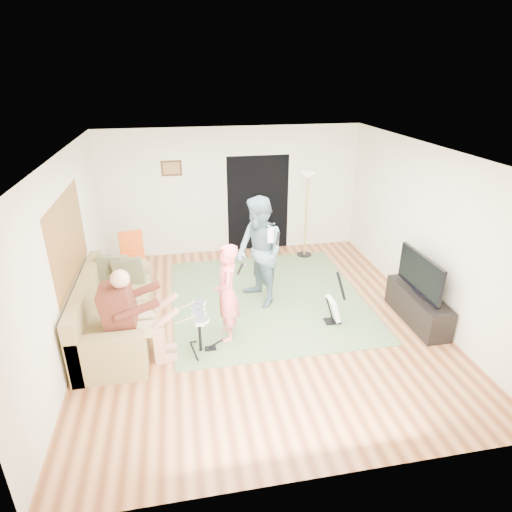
{
  "coord_description": "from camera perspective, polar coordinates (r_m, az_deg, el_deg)",
  "views": [
    {
      "loc": [
        -1.16,
        -5.86,
        3.77
      ],
      "look_at": [
        -0.0,
        0.3,
        1.01
      ],
      "focal_mm": 30.0,
      "sensor_mm": 36.0,
      "label": 1
    }
  ],
  "objects": [
    {
      "name": "ceiling",
      "position": [
        6.07,
        0.55,
        13.61
      ],
      "size": [
        6.0,
        6.0,
        0.0
      ],
      "primitive_type": "plane",
      "rotation": [
        3.14,
        0.0,
        0.0
      ],
      "color": "white",
      "rests_on": "walls"
    },
    {
      "name": "walls",
      "position": [
        6.44,
        0.51,
        1.71
      ],
      "size": [
        5.5,
        6.0,
        2.7
      ],
      "primitive_type": null,
      "color": "white",
      "rests_on": "floor"
    },
    {
      "name": "window_blinds",
      "position": [
        6.64,
        -23.78,
        2.15
      ],
      "size": [
        0.0,
        2.05,
        2.05
      ],
      "primitive_type": "plane",
      "rotation": [
        1.57,
        0.0,
        1.57
      ],
      "color": "#99652F",
      "rests_on": "walls"
    },
    {
      "name": "guitarist",
      "position": [
        7.13,
        0.44,
        0.44
      ],
      "size": [
        0.99,
        1.11,
        1.89
      ],
      "primitive_type": "imported",
      "rotation": [
        0.0,
        0.0,
        -1.22
      ],
      "color": "slate",
      "rests_on": "floor"
    },
    {
      "name": "doorway",
      "position": [
        9.41,
        0.28,
        6.99
      ],
      "size": [
        2.1,
        0.0,
        2.1
      ],
      "primitive_type": "plane",
      "rotation": [
        1.57,
        0.0,
        0.0
      ],
      "color": "black",
      "rests_on": "walls"
    },
    {
      "name": "singer",
      "position": [
        6.28,
        -3.89,
        -4.96
      ],
      "size": [
        0.4,
        0.58,
        1.51
      ],
      "primitive_type": "imported",
      "rotation": [
        0.0,
        0.0,
        -1.65
      ],
      "color": "#FF6E76",
      "rests_on": "floor"
    },
    {
      "name": "floor",
      "position": [
        7.06,
        0.47,
        -8.49
      ],
      "size": [
        6.0,
        6.0,
        0.0
      ],
      "primitive_type": "plane",
      "color": "brown",
      "rests_on": "ground"
    },
    {
      "name": "drummer",
      "position": [
        6.15,
        -15.79,
        -8.9
      ],
      "size": [
        0.91,
        0.51,
        1.39
      ],
      "color": "#582418",
      "rests_on": "sofa"
    },
    {
      "name": "area_rug",
      "position": [
        7.68,
        1.49,
        -5.57
      ],
      "size": [
        3.34,
        3.56,
        0.02
      ],
      "primitive_type": "cube",
      "rotation": [
        0.0,
        0.0,
        0.0
      ],
      "color": "#557346",
      "rests_on": "floor"
    },
    {
      "name": "microphone",
      "position": [
        6.13,
        -2.13,
        -1.74
      ],
      "size": [
        0.06,
        0.06,
        0.24
      ],
      "primitive_type": null,
      "color": "black",
      "rests_on": "singer"
    },
    {
      "name": "picture_frame",
      "position": [
        9.04,
        -11.21,
        11.41
      ],
      "size": [
        0.42,
        0.03,
        0.32
      ],
      "primitive_type": "cube",
      "color": "#3F2314",
      "rests_on": "walls"
    },
    {
      "name": "dining_chair",
      "position": [
        8.25,
        -15.73,
        -1.52
      ],
      "size": [
        0.53,
        0.55,
        1.04
      ],
      "rotation": [
        0.0,
        0.0,
        0.23
      ],
      "color": "tan",
      "rests_on": "floor"
    },
    {
      "name": "tv_cabinet",
      "position": [
        7.4,
        20.73,
        -6.35
      ],
      "size": [
        0.4,
        1.4,
        0.5
      ],
      "primitive_type": "cube",
      "color": "black",
      "rests_on": "floor"
    },
    {
      "name": "television",
      "position": [
        7.11,
        21.07,
        -2.2
      ],
      "size": [
        0.06,
        1.17,
        0.6
      ],
      "primitive_type": "cube",
      "color": "black",
      "rests_on": "tv_cabinet"
    },
    {
      "name": "sofa",
      "position": [
        6.88,
        -18.87,
        -7.8
      ],
      "size": [
        0.97,
        2.35,
        0.95
      ],
      "color": "olive",
      "rests_on": "floor"
    },
    {
      "name": "torchiere_lamp",
      "position": [
        9.01,
        6.8,
        7.42
      ],
      "size": [
        0.33,
        0.33,
        1.83
      ],
      "color": "black",
      "rests_on": "floor"
    },
    {
      "name": "guitar_spare",
      "position": [
        6.97,
        10.32,
        -6.9
      ],
      "size": [
        0.32,
        0.29,
        0.9
      ],
      "color": "black",
      "rests_on": "floor"
    },
    {
      "name": "guitar_held",
      "position": [
        7.04,
        2.05,
        3.11
      ],
      "size": [
        0.29,
        0.61,
        0.26
      ],
      "primitive_type": null,
      "rotation": [
        0.0,
        0.0,
        -0.3
      ],
      "color": "white",
      "rests_on": "guitarist"
    },
    {
      "name": "drum_kit",
      "position": [
        6.24,
        -7.5,
        -10.16
      ],
      "size": [
        0.38,
        0.69,
        0.71
      ],
      "color": "black",
      "rests_on": "floor"
    }
  ]
}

